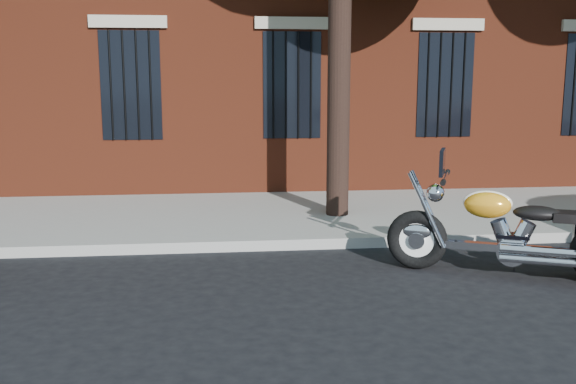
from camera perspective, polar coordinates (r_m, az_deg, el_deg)
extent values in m
plane|color=black|center=(7.68, 4.60, -7.65)|extent=(120.00, 120.00, 0.00)
cube|color=gray|center=(8.97, 2.98, -4.54)|extent=(40.00, 0.16, 0.15)
cube|color=gray|center=(10.78, 1.41, -2.03)|extent=(40.00, 3.60, 0.15)
cube|color=black|center=(12.38, 0.33, 9.45)|extent=(1.10, 0.14, 2.00)
cube|color=#B2A893|center=(12.39, 0.35, 14.77)|extent=(1.40, 0.20, 0.22)
cylinder|color=black|center=(12.30, 0.37, 9.44)|extent=(0.04, 0.04, 2.00)
cylinder|color=black|center=(10.26, 4.56, 10.96)|extent=(0.36, 0.36, 5.00)
torus|color=black|center=(8.07, 11.39, -4.18)|extent=(0.75, 0.44, 0.74)
cylinder|color=white|center=(8.07, 11.39, -4.18)|extent=(0.53, 0.28, 0.55)
ellipsoid|color=white|center=(8.04, 11.41, -3.42)|extent=(0.41, 0.28, 0.21)
cube|color=white|center=(8.05, 18.86, -4.73)|extent=(1.57, 0.75, 0.09)
cylinder|color=white|center=(8.06, 19.24, -4.90)|extent=(0.40, 0.32, 0.35)
cylinder|color=white|center=(7.91, 23.31, -5.37)|extent=(1.31, 0.63, 0.10)
ellipsoid|color=#FFA01C|center=(7.93, 17.31, -1.09)|extent=(0.63, 0.51, 0.32)
ellipsoid|color=black|center=(7.97, 21.26, -1.76)|extent=(0.62, 0.50, 0.17)
cylinder|color=white|center=(7.89, 13.82, 1.30)|extent=(0.38, 0.81, 0.04)
sphere|color=white|center=(7.93, 12.96, -0.08)|extent=(0.29, 0.29, 0.22)
cube|color=black|center=(7.87, 13.55, 2.59)|extent=(0.21, 0.42, 0.31)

